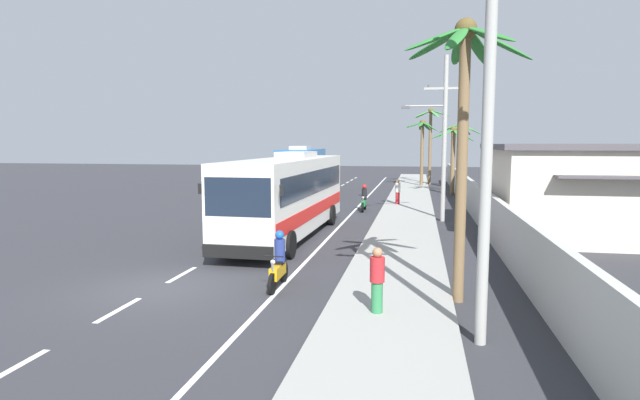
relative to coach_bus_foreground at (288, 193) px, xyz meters
name	(u,v)px	position (x,y,z in m)	size (l,w,h in m)	color
ground_plane	(157,289)	(-1.69, -8.96, -1.98)	(160.00, 160.00, 0.00)	#303035
sidewalk_kerb	(403,235)	(5.11, 1.04, -1.91)	(3.20, 90.00, 0.14)	#999993
lane_markings	(321,218)	(0.45, 5.77, -1.98)	(3.69, 71.00, 0.01)	white
boundary_wall	(480,206)	(8.91, 5.04, -0.99)	(0.24, 60.00, 1.98)	#B2B2AD
coach_bus_foreground	(288,193)	(0.00, 0.00, 0.00)	(3.19, 12.53, 3.81)	silver
coach_bus_far_lane	(303,169)	(-3.55, 18.86, 0.08)	(3.49, 11.47, 3.97)	#2366A8
motorcycle_beside_bus	(279,265)	(1.77, -8.11, -1.31)	(0.56, 1.96, 1.67)	black
motorcycle_trailing	(364,200)	(2.45, 9.51, -1.32)	(0.56, 1.96, 1.64)	black
pedestrian_near_kerb	(377,279)	(4.82, -10.28, -1.01)	(0.36, 0.36, 1.60)	#2D7A47
pedestrian_midwalk	(398,191)	(4.40, 12.33, -0.98)	(0.36, 0.36, 1.65)	red
utility_pole_nearest	(488,122)	(7.10, -11.50, 2.67)	(2.08, 0.24, 8.95)	#9E9E99
utility_pole_mid	(443,135)	(6.99, 6.06, 2.68)	(3.43, 0.24, 8.81)	#9E9E99
palm_nearest	(460,142)	(9.33, 26.10, 2.33)	(3.74, 3.63, 6.13)	brown
palm_second	(422,138)	(6.01, 28.11, 2.64)	(3.04, 3.16, 6.40)	brown
palm_third	(463,98)	(6.84, -8.55, 3.39)	(3.25, 3.39, 7.38)	brown
palm_fourth	(430,132)	(6.84, 31.05, 3.33)	(3.62, 3.63, 7.67)	brown
palm_farthest	(453,147)	(8.44, 20.96, 1.86)	(3.48, 3.23, 5.56)	brown
roadside_building	(617,190)	(14.52, 2.72, 0.12)	(11.04, 8.75, 4.18)	beige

